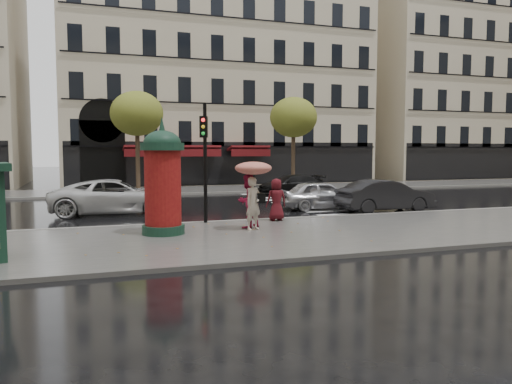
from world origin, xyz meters
name	(u,v)px	position (x,y,z in m)	size (l,w,h in m)	color
ground	(257,236)	(0.00, 0.00, 0.00)	(160.00, 160.00, 0.00)	black
near_sidewalk	(262,237)	(0.00, -0.50, 0.06)	(90.00, 7.00, 0.12)	#474744
far_sidewalk	(167,191)	(0.00, 19.00, 0.06)	(90.00, 6.00, 0.12)	#474744
near_kerb	(232,222)	(0.00, 3.00, 0.07)	(90.00, 0.25, 0.14)	slate
far_kerb	(174,194)	(0.00, 16.00, 0.07)	(90.00, 0.25, 0.14)	slate
zebra_crossing	(303,202)	(6.00, 9.60, 0.01)	(3.60, 11.75, 0.01)	silver
bldg_far_corner	(212,58)	(6.00, 30.00, 11.31)	(26.00, 14.00, 22.90)	#B7A88C
bldg_far_right	(460,73)	(34.00, 30.00, 11.31)	(24.00, 14.00, 22.90)	#B7A88C
tree_far_left	(137,114)	(-2.00, 18.00, 5.17)	(3.40, 3.40, 6.64)	#38281C
tree_far_right	(293,118)	(9.00, 18.00, 5.17)	(3.40, 3.40, 6.64)	#38281C
woman_umbrella	(253,183)	(0.05, 0.55, 1.69)	(1.24, 1.24, 2.38)	beige
woman_red	(248,201)	(0.01, 1.04, 1.05)	(0.91, 0.71, 1.87)	#A61439
man_burgundy	(276,200)	(1.60, 2.40, 0.93)	(0.79, 0.51, 1.62)	#4A0E14
morris_column	(163,178)	(-2.95, 0.72, 1.91)	(1.39, 1.39, 3.74)	#133223
traffic_light	(205,151)	(-1.10, 2.72, 2.80)	(0.33, 0.43, 4.42)	black
car_silver	(322,195)	(5.34, 6.00, 0.69)	(1.64, 4.07, 1.39)	#BCBDC2
car_darkgrey	(385,196)	(7.64, 4.20, 0.74)	(1.56, 4.48, 1.48)	black
car_white	(116,197)	(-4.03, 7.30, 0.78)	(2.57, 5.58, 1.55)	silver
car_black	(290,185)	(7.15, 14.13, 0.63)	(1.77, 4.36, 1.26)	black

